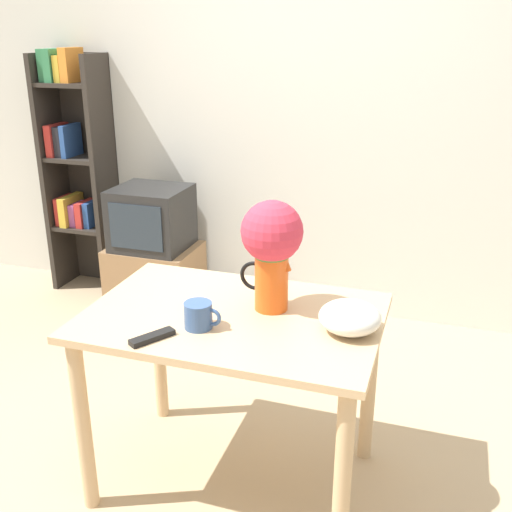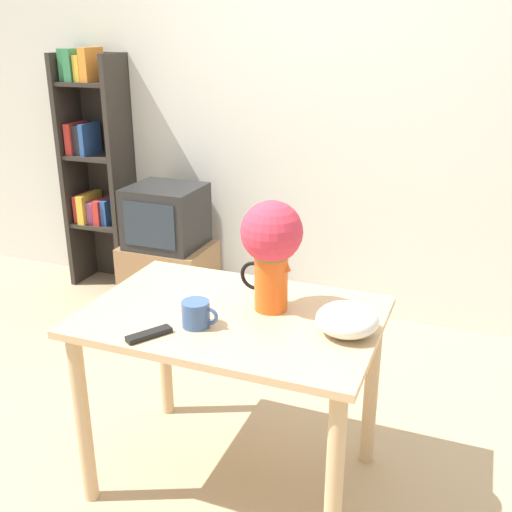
# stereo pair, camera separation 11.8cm
# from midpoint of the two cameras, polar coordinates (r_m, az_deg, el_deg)

# --- Properties ---
(ground_plane) EXTENTS (12.00, 12.00, 0.00)m
(ground_plane) POSITION_cam_midpoint_polar(r_m,az_deg,el_deg) (2.84, -3.18, -18.41)
(ground_plane) COLOR tan
(wall_back) EXTENTS (8.00, 0.05, 2.60)m
(wall_back) POSITION_cam_midpoint_polar(r_m,az_deg,el_deg) (3.84, 7.13, 13.17)
(wall_back) COLOR silver
(wall_back) RESTS_ON ground_plane
(table) EXTENTS (1.12, 0.76, 0.78)m
(table) POSITION_cam_midpoint_polar(r_m,az_deg,el_deg) (2.36, -0.80, -8.31)
(table) COLOR tan
(table) RESTS_ON ground_plane
(flower_vase) EXTENTS (0.24, 0.23, 0.43)m
(flower_vase) POSITION_cam_midpoint_polar(r_m,az_deg,el_deg) (2.23, 3.01, 1.20)
(flower_vase) COLOR #E05619
(flower_vase) RESTS_ON table
(coffee_mug) EXTENTS (0.14, 0.10, 0.10)m
(coffee_mug) POSITION_cam_midpoint_polar(r_m,az_deg,el_deg) (2.18, -4.13, -5.54)
(coffee_mug) COLOR #385689
(coffee_mug) RESTS_ON table
(white_bowl) EXTENTS (0.22, 0.22, 0.11)m
(white_bowl) POSITION_cam_midpoint_polar(r_m,az_deg,el_deg) (2.16, 10.24, -5.99)
(white_bowl) COLOR silver
(white_bowl) RESTS_ON table
(remote_control) EXTENTS (0.13, 0.16, 0.02)m
(remote_control) POSITION_cam_midpoint_polar(r_m,az_deg,el_deg) (2.15, -8.59, -7.41)
(remote_control) COLOR black
(remote_control) RESTS_ON table
(tv_stand) EXTENTS (0.56, 0.43, 0.47)m
(tv_stand) POSITION_cam_midpoint_polar(r_m,az_deg,el_deg) (4.06, -7.42, -2.07)
(tv_stand) COLOR #8E6B47
(tv_stand) RESTS_ON ground_plane
(tv_set) EXTENTS (0.46, 0.43, 0.40)m
(tv_set) POSITION_cam_midpoint_polar(r_m,az_deg,el_deg) (3.91, -7.72, 3.76)
(tv_set) COLOR black
(tv_set) RESTS_ON tv_stand
(bookshelf) EXTENTS (0.45, 0.30, 1.69)m
(bookshelf) POSITION_cam_midpoint_polar(r_m,az_deg,el_deg) (4.44, -14.26, 8.67)
(bookshelf) COLOR #2D2823
(bookshelf) RESTS_ON ground_plane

